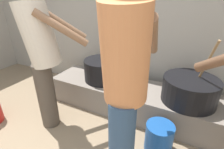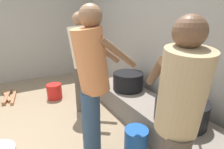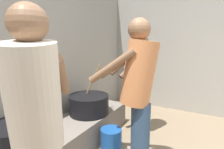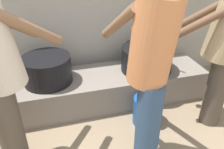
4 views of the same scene
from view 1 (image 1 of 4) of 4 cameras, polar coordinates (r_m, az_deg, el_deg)
block_enclosure_rear at (r=2.56m, az=6.07°, el=19.75°), size 5.78×0.20×2.42m
hearth_ledge at (r=2.31m, az=9.10°, el=-8.51°), size 2.47×0.60×0.36m
cooking_pot_main at (r=2.07m, az=24.33°, el=-4.67°), size 0.58×0.58×0.73m
cooking_pot_secondary at (r=2.37m, az=-3.04°, el=1.57°), size 0.51×0.51×0.29m
cook_in_cream_shirt at (r=1.90m, az=-22.26°, el=7.24°), size 0.72×0.67×1.61m
cook_in_orange_shirt at (r=1.12m, az=4.21°, el=-1.86°), size 0.43×0.72×1.63m
bucket_blue_plastic at (r=1.88m, az=15.30°, el=-19.48°), size 0.28×0.28×0.30m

